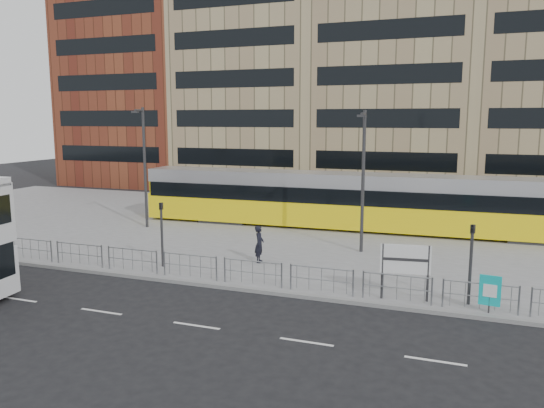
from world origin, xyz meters
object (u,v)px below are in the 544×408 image
(tram, at_px, (369,202))
(ad_panel, at_px, (490,291))
(lamp_post_east, at_px, (363,175))
(lamp_post_west, at_px, (144,162))
(station_sign, at_px, (405,262))
(traffic_light_east, at_px, (471,254))
(traffic_light_west, at_px, (162,226))
(pedestrian, at_px, (259,244))

(tram, relative_size, ad_panel, 21.45)
(lamp_post_east, bearing_deg, lamp_post_west, 173.23)
(ad_panel, distance_m, lamp_post_east, 10.10)
(lamp_post_east, bearing_deg, station_sign, -66.81)
(lamp_post_west, relative_size, lamp_post_east, 1.04)
(traffic_light_east, relative_size, lamp_post_east, 0.42)
(tram, bearing_deg, station_sign, -75.85)
(tram, xyz_separation_m, lamp_post_west, (-13.76, -4.16, 2.44))
(ad_panel, height_order, traffic_light_west, traffic_light_west)
(station_sign, distance_m, lamp_post_west, 19.64)
(tram, bearing_deg, ad_panel, -64.85)
(tram, distance_m, ad_panel, 14.90)
(station_sign, distance_m, traffic_light_east, 2.43)
(traffic_light_west, bearing_deg, ad_panel, -11.39)
(traffic_light_east, distance_m, lamp_post_west, 21.58)
(station_sign, height_order, traffic_light_east, traffic_light_east)
(ad_panel, bearing_deg, tram, 124.48)
(traffic_light_east, xyz_separation_m, lamp_post_west, (-19.77, 8.37, 2.26))
(station_sign, relative_size, lamp_post_west, 0.29)
(traffic_light_west, height_order, lamp_post_east, lamp_post_east)
(ad_panel, xyz_separation_m, pedestrian, (-10.39, 3.63, 0.09))
(tram, height_order, lamp_post_east, lamp_post_east)
(tram, xyz_separation_m, ad_panel, (6.70, -13.27, -0.96))
(station_sign, bearing_deg, ad_panel, -15.49)
(tram, bearing_deg, traffic_light_east, -66.05)
(tram, height_order, ad_panel, tram)
(tram, relative_size, station_sign, 13.77)
(pedestrian, relative_size, traffic_light_west, 0.59)
(traffic_light_west, xyz_separation_m, lamp_post_west, (-6.00, 7.79, 2.26))
(lamp_post_west, bearing_deg, station_sign, -26.57)
(traffic_light_west, bearing_deg, traffic_light_east, -8.61)
(pedestrian, xyz_separation_m, traffic_light_east, (9.70, -2.89, 1.06))
(ad_panel, height_order, lamp_post_east, lamp_post_east)
(pedestrian, height_order, traffic_light_west, traffic_light_west)
(station_sign, distance_m, traffic_light_west, 11.45)
(station_sign, distance_m, pedestrian, 8.03)
(ad_panel, relative_size, traffic_light_east, 0.46)
(station_sign, bearing_deg, traffic_light_east, 0.00)
(tram, xyz_separation_m, traffic_light_west, (-7.76, -11.95, 0.19))
(tram, xyz_separation_m, traffic_light_east, (6.01, -12.53, 0.19))
(station_sign, relative_size, traffic_light_east, 0.71)
(tram, bearing_deg, pedestrian, -112.58)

